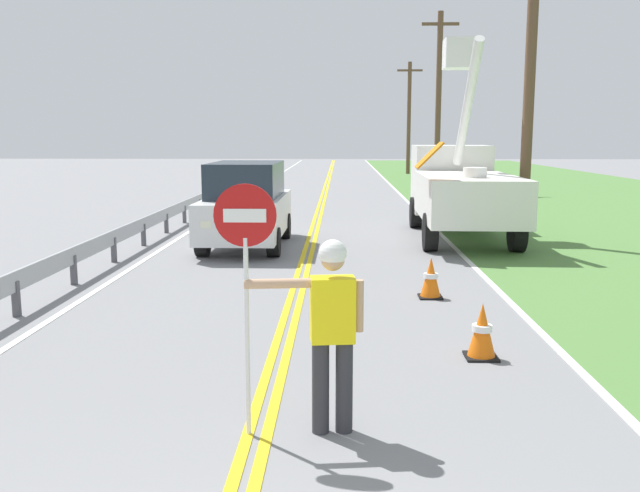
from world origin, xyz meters
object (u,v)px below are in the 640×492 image
(utility_pole_near, at_px, (531,61))
(oncoming_suv_nearest, at_px, (247,204))
(utility_pole_far, at_px, (409,116))
(stop_sign_paddle, at_px, (246,254))
(traffic_cone_mid, at_px, (431,278))
(utility_bucket_truck, at_px, (459,185))
(flagger_worker, at_px, (331,324))
(utility_pole_mid, at_px, (438,99))
(traffic_cone_lead, at_px, (482,332))

(utility_pole_near, bearing_deg, oncoming_suv_nearest, -170.67)
(utility_pole_near, distance_m, utility_pole_far, 32.27)
(stop_sign_paddle, bearing_deg, traffic_cone_mid, 66.51)
(utility_pole_near, height_order, traffic_cone_mid, utility_pole_near)
(oncoming_suv_nearest, bearing_deg, utility_pole_near, 9.33)
(oncoming_suv_nearest, bearing_deg, traffic_cone_mid, -54.09)
(stop_sign_paddle, distance_m, utility_bucket_truck, 13.51)
(flagger_worker, bearing_deg, utility_pole_near, 67.75)
(utility_bucket_truck, height_order, oncoming_suv_nearest, utility_bucket_truck)
(stop_sign_paddle, xyz_separation_m, oncoming_suv_nearest, (-1.48, 10.86, -0.65))
(flagger_worker, bearing_deg, stop_sign_paddle, -173.79)
(stop_sign_paddle, height_order, utility_pole_mid, utility_pole_mid)
(oncoming_suv_nearest, distance_m, traffic_cone_mid, 6.65)
(stop_sign_paddle, xyz_separation_m, utility_pole_near, (5.65, 12.04, 2.91))
(utility_pole_mid, bearing_deg, utility_pole_far, 89.57)
(stop_sign_paddle, xyz_separation_m, traffic_cone_mid, (2.39, 5.51, -1.37))
(oncoming_suv_nearest, relative_size, utility_pole_far, 0.58)
(utility_bucket_truck, xyz_separation_m, utility_pole_mid, (1.55, 15.64, 3.12))
(traffic_cone_lead, distance_m, traffic_cone_mid, 3.21)
(traffic_cone_mid, bearing_deg, traffic_cone_lead, -86.13)
(utility_pole_near, bearing_deg, utility_pole_mid, 90.01)
(oncoming_suv_nearest, height_order, traffic_cone_lead, oncoming_suv_nearest)
(oncoming_suv_nearest, height_order, traffic_cone_mid, oncoming_suv_nearest)
(utility_bucket_truck, distance_m, utility_pole_far, 31.60)
(utility_pole_mid, bearing_deg, utility_pole_near, -89.99)
(stop_sign_paddle, xyz_separation_m, utility_pole_mid, (5.65, 28.50, 2.82))
(flagger_worker, distance_m, stop_sign_paddle, 1.02)
(flagger_worker, xyz_separation_m, utility_bucket_truck, (3.34, 12.78, 0.36))
(flagger_worker, height_order, oncoming_suv_nearest, oncoming_suv_nearest)
(stop_sign_paddle, relative_size, utility_bucket_truck, 0.34)
(traffic_cone_lead, bearing_deg, traffic_cone_mid, 93.87)
(utility_bucket_truck, height_order, utility_pole_near, utility_pole_near)
(traffic_cone_mid, bearing_deg, utility_bucket_truck, 76.92)
(stop_sign_paddle, xyz_separation_m, utility_bucket_truck, (4.10, 12.87, -0.30))
(utility_pole_near, relative_size, traffic_cone_lead, 12.65)
(stop_sign_paddle, relative_size, traffic_cone_lead, 3.33)
(stop_sign_paddle, distance_m, traffic_cone_mid, 6.16)
(utility_pole_far, bearing_deg, oncoming_suv_nearest, -102.24)
(utility_pole_mid, xyz_separation_m, traffic_cone_lead, (-3.04, -26.20, -4.19))
(flagger_worker, xyz_separation_m, traffic_cone_mid, (1.63, 5.43, -0.71))
(utility_pole_mid, relative_size, traffic_cone_lead, 12.41)
(flagger_worker, xyz_separation_m, utility_pole_far, (5.01, 44.22, 3.11))
(utility_pole_mid, distance_m, utility_pole_far, 15.81)
(oncoming_suv_nearest, distance_m, utility_pole_near, 8.06)
(stop_sign_paddle, height_order, oncoming_suv_nearest, stop_sign_paddle)
(oncoming_suv_nearest, bearing_deg, flagger_worker, -78.22)
(utility_bucket_truck, bearing_deg, utility_pole_near, -28.15)
(oncoming_suv_nearest, distance_m, traffic_cone_lead, 9.52)
(utility_pole_mid, bearing_deg, traffic_cone_mid, -98.06)
(utility_pole_near, distance_m, traffic_cone_mid, 8.46)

